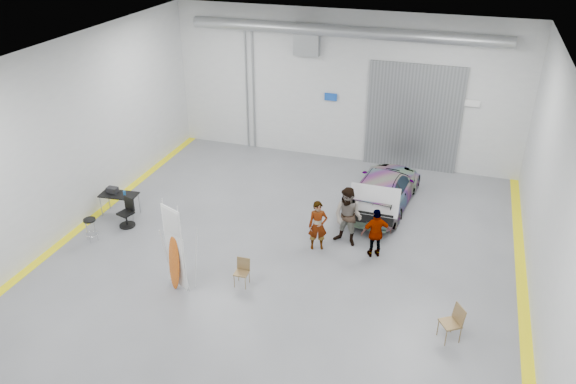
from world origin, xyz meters
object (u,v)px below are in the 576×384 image
(person_a, at_px, (318,225))
(shop_stool, at_px, (91,230))
(person_b, at_px, (348,217))
(surfboard_display, at_px, (177,255))
(folding_chair_near, at_px, (242,277))
(folding_chair_far, at_px, (449,329))
(office_chair, at_px, (127,214))
(person_c, at_px, (376,233))
(sedan_car, at_px, (384,188))
(work_table, at_px, (117,194))

(person_a, bearing_deg, shop_stool, 173.94)
(person_b, xyz_separation_m, surfboard_display, (-3.90, -3.66, 0.13))
(folding_chair_near, height_order, folding_chair_far, folding_chair_far)
(person_b, height_order, shop_stool, person_b)
(surfboard_display, relative_size, office_chair, 2.73)
(person_a, bearing_deg, folding_chair_near, -142.22)
(person_c, distance_m, surfboard_display, 5.86)
(sedan_car, bearing_deg, office_chair, 32.87)
(person_c, height_order, shop_stool, person_c)
(surfboard_display, bearing_deg, person_a, 68.20)
(person_a, xyz_separation_m, office_chair, (-6.32, -0.63, -0.37))
(folding_chair_far, xyz_separation_m, work_table, (-11.12, 2.83, 0.49))
(surfboard_display, relative_size, shop_stool, 3.44)
(sedan_car, xyz_separation_m, person_b, (-0.66, -2.81, 0.30))
(person_b, distance_m, person_c, 1.04)
(sedan_car, height_order, person_b, person_b)
(folding_chair_near, bearing_deg, person_b, 50.54)
(person_c, relative_size, folding_chair_far, 1.68)
(person_a, relative_size, folding_chair_near, 2.02)
(surfboard_display, distance_m, work_table, 4.97)
(surfboard_display, bearing_deg, office_chair, 164.91)
(work_table, bearing_deg, person_c, 1.34)
(folding_chair_near, bearing_deg, person_c, 36.75)
(shop_stool, bearing_deg, surfboard_display, -19.49)
(person_c, distance_m, folding_chair_near, 4.20)
(person_a, xyz_separation_m, folding_chair_near, (-1.51, -2.46, -0.56))
(sedan_car, xyz_separation_m, surfboard_display, (-4.56, -6.47, 0.42))
(surfboard_display, bearing_deg, person_b, 65.99)
(surfboard_display, bearing_deg, folding_chair_near, 45.93)
(person_a, relative_size, surfboard_display, 0.60)
(folding_chair_near, xyz_separation_m, office_chair, (-4.81, 1.83, 0.18))
(folding_chair_near, relative_size, office_chair, 0.81)
(folding_chair_far, height_order, office_chair, office_chair)
(person_a, bearing_deg, surfboard_display, -155.30)
(shop_stool, height_order, work_table, work_table)
(office_chair, bearing_deg, shop_stool, -99.66)
(surfboard_display, bearing_deg, sedan_car, 77.62)
(person_b, relative_size, surfboard_display, 0.72)
(person_c, bearing_deg, office_chair, -19.94)
(person_b, height_order, person_c, person_b)
(person_c, bearing_deg, work_table, -23.97)
(surfboard_display, height_order, office_chair, surfboard_display)
(person_a, xyz_separation_m, shop_stool, (-6.87, -1.80, -0.42))
(surfboard_display, xyz_separation_m, work_table, (-3.90, 3.06, -0.30))
(folding_chair_far, bearing_deg, office_chair, -135.75)
(sedan_car, distance_m, surfboard_display, 7.93)
(sedan_car, bearing_deg, work_table, 27.84)
(folding_chair_near, xyz_separation_m, folding_chair_far, (5.64, -0.45, 0.05))
(person_a, height_order, office_chair, person_a)
(person_a, height_order, folding_chair_far, person_a)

